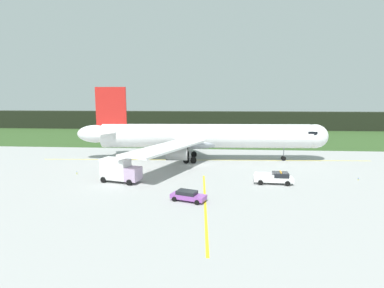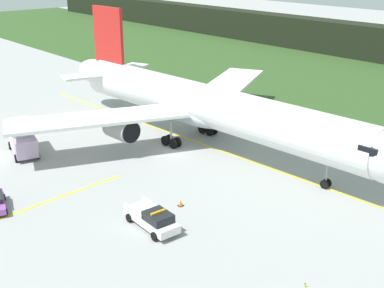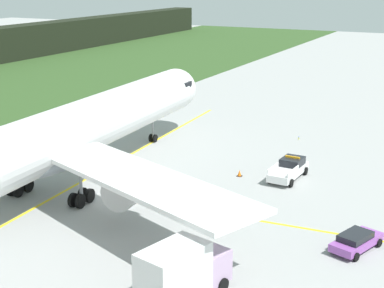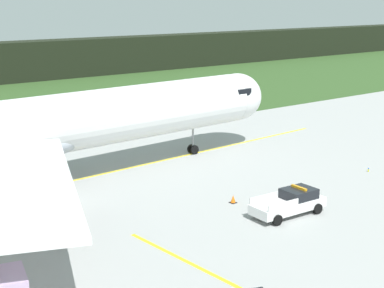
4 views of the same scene
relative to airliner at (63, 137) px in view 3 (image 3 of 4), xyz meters
name	(u,v)px [view 3 (image 3 of 4)]	position (x,y,z in m)	size (l,w,h in m)	color
ground	(106,200)	(-0.34, -4.50, -4.94)	(320.00, 320.00, 0.00)	#9A9C9B
taxiway_centerline_main	(72,187)	(0.79, 0.04, -4.93)	(67.95, 0.30, 0.01)	yellow
taxiway_centerline_spur	(369,239)	(1.77, -25.94, -4.93)	(26.19, 0.30, 0.01)	yellow
airliner	(63,137)	(0.00, 0.00, 0.00)	(51.65, 42.33, 15.00)	silver
ops_pickup_truck	(289,169)	(11.90, -16.68, -4.03)	(5.83, 2.55, 1.94)	white
catering_truck	(181,272)	(-11.69, -17.65, -3.05)	(6.51, 3.93, 3.80)	#B497BA
staff_car	(356,241)	(-0.40, -25.41, -4.23)	(4.72, 3.10, 1.30)	purple
apron_cone	(239,173)	(10.36, -12.33, -4.64)	(0.48, 0.48, 0.61)	black
taxiway_edge_light_east	(299,138)	(25.37, -13.62, -4.74)	(0.12, 0.12, 0.36)	yellow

